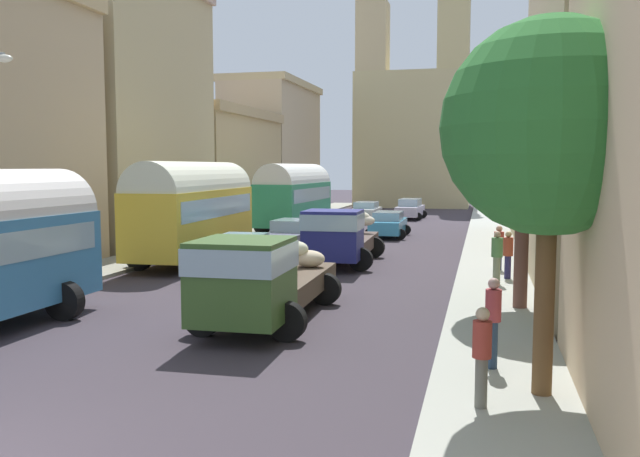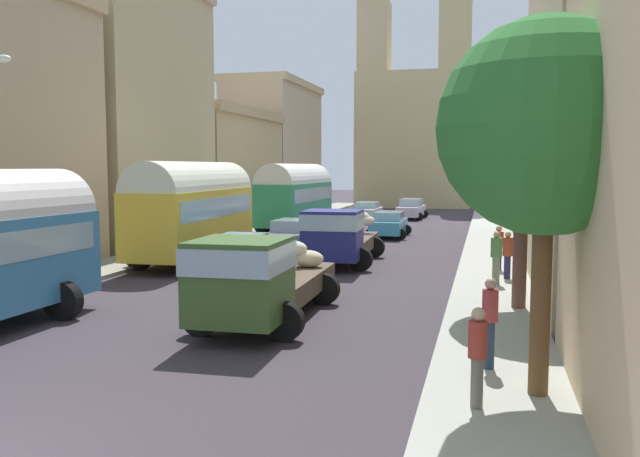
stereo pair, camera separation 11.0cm
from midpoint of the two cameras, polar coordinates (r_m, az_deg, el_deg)
name	(u,v)px [view 2 (the right image)]	position (r m, az deg, el deg)	size (l,w,h in m)	color
ground_plane	(347,243)	(34.63, 2.45, -1.23)	(154.00, 154.00, 0.00)	#3C343C
sidewalk_left	(218,238)	(36.77, -8.68, -0.80)	(2.50, 70.00, 0.14)	#989889
sidewalk_right	(491,245)	(33.92, 14.54, -1.42)	(2.50, 70.00, 0.14)	#AAAC9F
building_left_2	(130,108)	(36.00, -15.89, 9.93)	(5.27, 10.67, 13.86)	tan
building_left_3	(219,166)	(46.79, -8.61, 5.30)	(5.71, 12.87, 7.90)	tan
building_left_4	(274,147)	(58.95, -3.91, 7.00)	(6.05, 12.41, 11.30)	tan
building_right_1	(619,112)	(22.91, 24.41, 9.09)	(4.84, 13.53, 11.29)	#CFB88C
building_right_2	(563,166)	(36.80, 20.19, 5.10)	(5.04, 13.28, 7.99)	tan
distant_church	(414,125)	(66.25, 8.16, 8.83)	(10.97, 6.52, 22.56)	tan
parked_bus_1	(193,206)	(28.11, -10.72, 1.89)	(3.45, 8.80, 4.16)	gold
parked_bus_2	(295,194)	(41.06, -2.06, 3.00)	(3.43, 8.62, 4.13)	#2A8E61
cargo_truck_0	(259,277)	(16.56, -5.07, -4.19)	(3.01, 6.93, 2.32)	#375825
cargo_truck_1	(340,236)	(26.50, 1.84, -0.61)	(3.11, 6.61, 2.32)	navy
car_0	(389,224)	(37.54, 6.03, 0.38)	(2.30, 4.36, 1.44)	#3E97C4
car_1	(411,209)	(50.62, 7.90, 1.68)	(2.36, 4.46, 1.54)	silver
car_2	(241,256)	(24.01, -6.71, -2.32)	(2.47, 3.90, 1.53)	#3686C2
car_3	(293,236)	(30.68, -2.25, -0.63)	(2.38, 3.97, 1.53)	slate
car_4	(367,211)	(48.80, 4.14, 1.51)	(2.35, 4.18, 1.38)	silver
pedestrian_0	(508,253)	(23.53, 15.94, -2.07)	(0.38, 0.38, 1.77)	#28234F
pedestrian_1	(478,353)	(10.95, 13.66, -10.37)	(0.42, 0.42, 1.76)	slate
pedestrian_2	(499,246)	(25.40, 15.20, -1.49)	(0.45, 0.45, 1.79)	#272A46
pedestrian_3	(496,256)	(22.33, 15.04, -2.28)	(0.43, 0.43, 1.88)	slate
pedestrian_4	(490,319)	(13.04, 14.62, -7.53)	(0.42, 0.42, 1.88)	#23354B
roadside_tree_0	(546,128)	(11.52, 19.09, 8.13)	(3.56, 3.56, 6.39)	brown
roadside_tree_1	(523,137)	(18.60, 17.22, 7.51)	(4.06, 4.06, 6.79)	brown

